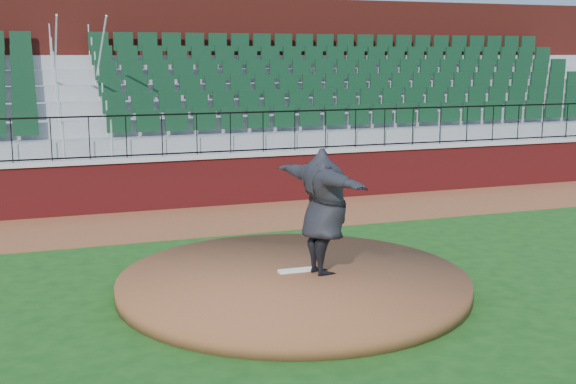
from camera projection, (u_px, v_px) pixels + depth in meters
The scene contains 10 objects.
ground at pixel (319, 286), 12.01m from camera, with size 90.00×90.00×0.00m, color #164313.
warning_track at pixel (232, 218), 17.02m from camera, with size 34.00×3.20×0.01m, color brown.
field_wall at pixel (215, 182), 18.39m from camera, with size 34.00×0.35×1.20m, color maroon.
wall_cap at pixel (214, 156), 18.27m from camera, with size 34.00×0.45×0.10m, color #B7B7B7.
wall_railing at pixel (214, 134), 18.17m from camera, with size 34.00×0.05×1.00m, color black, non-canonical shape.
seating_stands at pixel (190, 106), 20.61m from camera, with size 34.00×5.10×4.60m, color gray, non-canonical shape.
concourse_wall at pixel (171, 86), 23.12m from camera, with size 34.00×0.50×5.50m, color maroon.
pitchers_mound at pixel (293, 283), 11.77m from camera, with size 5.58×5.58×0.25m, color brown.
pitching_rubber at pixel (297, 270), 11.96m from camera, with size 0.60×0.15×0.04m, color white.
pitcher at pixel (324, 212), 11.68m from camera, with size 2.50×0.68×2.03m, color black.
Camera 1 is at (-4.31, -10.70, 3.71)m, focal length 46.02 mm.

